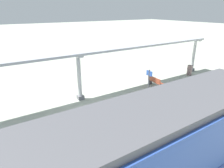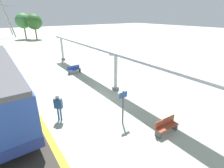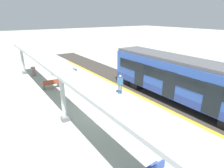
{
  "view_description": "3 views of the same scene",
  "coord_description": "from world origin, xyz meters",
  "px_view_note": "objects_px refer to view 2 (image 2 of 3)",
  "views": [
    {
      "loc": [
        -8.95,
        5.1,
        6.2
      ],
      "look_at": [
        0.69,
        -1.14,
        1.78
      ],
      "focal_mm": 31.41,
      "sensor_mm": 36.0,
      "label": 1
    },
    {
      "loc": [
        -5.0,
        -11.14,
        6.32
      ],
      "look_at": [
        1.58,
        -1.8,
        1.59
      ],
      "focal_mm": 27.27,
      "sensor_mm": 36.0,
      "label": 2
    },
    {
      "loc": [
        6.81,
        10.71,
        6.46
      ],
      "look_at": [
        -0.34,
        0.13,
        1.88
      ],
      "focal_mm": 30.74,
      "sensor_mm": 36.0,
      "label": 3
    }
  ],
  "objects_px": {
    "canopy_pillar_third": "(62,49)",
    "bench_near_end": "(74,69)",
    "platform_info_sign": "(123,104)",
    "canopy_pillar_second": "(116,72)",
    "bench_mid_platform": "(166,126)",
    "passenger_waiting_near_edge": "(58,105)"
  },
  "relations": [
    {
      "from": "canopy_pillar_third",
      "to": "bench_mid_platform",
      "type": "height_order",
      "value": "canopy_pillar_third"
    },
    {
      "from": "bench_near_end",
      "to": "bench_mid_platform",
      "type": "height_order",
      "value": "same"
    },
    {
      "from": "bench_near_end",
      "to": "passenger_waiting_near_edge",
      "type": "xyz_separation_m",
      "value": [
        -4.54,
        -8.19,
        0.65
      ]
    },
    {
      "from": "platform_info_sign",
      "to": "passenger_waiting_near_edge",
      "type": "height_order",
      "value": "platform_info_sign"
    },
    {
      "from": "canopy_pillar_second",
      "to": "bench_mid_platform",
      "type": "xyz_separation_m",
      "value": [
        -1.12,
        -6.35,
        -1.25
      ]
    },
    {
      "from": "platform_info_sign",
      "to": "passenger_waiting_near_edge",
      "type": "bearing_deg",
      "value": 139.68
    },
    {
      "from": "bench_near_end",
      "to": "canopy_pillar_third",
      "type": "bearing_deg",
      "value": 80.41
    },
    {
      "from": "canopy_pillar_second",
      "to": "bench_near_end",
      "type": "relative_size",
      "value": 2.18
    },
    {
      "from": "canopy_pillar_second",
      "to": "bench_near_end",
      "type": "bearing_deg",
      "value": 99.38
    },
    {
      "from": "bench_mid_platform",
      "to": "canopy_pillar_third",
      "type": "bearing_deg",
      "value": 86.69
    },
    {
      "from": "canopy_pillar_third",
      "to": "passenger_waiting_near_edge",
      "type": "bearing_deg",
      "value": -111.05
    },
    {
      "from": "bench_near_end",
      "to": "platform_info_sign",
      "type": "relative_size",
      "value": 0.69
    },
    {
      "from": "canopy_pillar_third",
      "to": "bench_mid_platform",
      "type": "relative_size",
      "value": 2.18
    },
    {
      "from": "bench_near_end",
      "to": "platform_info_sign",
      "type": "xyz_separation_m",
      "value": [
        -1.48,
        -10.78,
        0.89
      ]
    },
    {
      "from": "canopy_pillar_second",
      "to": "canopy_pillar_third",
      "type": "height_order",
      "value": "same"
    },
    {
      "from": "canopy_pillar_second",
      "to": "passenger_waiting_near_edge",
      "type": "relative_size",
      "value": 1.91
    },
    {
      "from": "canopy_pillar_third",
      "to": "passenger_waiting_near_edge",
      "type": "height_order",
      "value": "canopy_pillar_third"
    },
    {
      "from": "canopy_pillar_second",
      "to": "platform_info_sign",
      "type": "relative_size",
      "value": 1.51
    },
    {
      "from": "platform_info_sign",
      "to": "canopy_pillar_third",
      "type": "bearing_deg",
      "value": 81.52
    },
    {
      "from": "canopy_pillar_third",
      "to": "bench_near_end",
      "type": "height_order",
      "value": "canopy_pillar_third"
    },
    {
      "from": "platform_info_sign",
      "to": "bench_mid_platform",
      "type": "bearing_deg",
      "value": -55.73
    },
    {
      "from": "canopy_pillar_second",
      "to": "platform_info_sign",
      "type": "distance_m",
      "value": 4.95
    }
  ]
}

